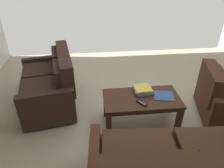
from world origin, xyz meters
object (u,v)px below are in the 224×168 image
object	(u,v)px
loveseat_near	(51,84)
tv_remote	(142,103)
coffee_table	(141,102)
book_stack	(142,90)

from	to	relation	value
loveseat_near	tv_remote	bearing A→B (deg)	148.96
coffee_table	book_stack	distance (m)	0.18
coffee_table	tv_remote	world-z (taller)	tv_remote
loveseat_near	book_stack	world-z (taller)	loveseat_near
loveseat_near	tv_remote	world-z (taller)	loveseat_near
coffee_table	tv_remote	size ratio (longest dim) A/B	6.80
book_stack	tv_remote	world-z (taller)	book_stack
loveseat_near	book_stack	bearing A→B (deg)	159.69
coffee_table	book_stack	size ratio (longest dim) A/B	3.69
book_stack	coffee_table	bearing A→B (deg)	74.65
book_stack	tv_remote	distance (m)	0.29
book_stack	tv_remote	bearing A→B (deg)	76.15
tv_remote	loveseat_near	bearing A→B (deg)	-31.04
loveseat_near	coffee_table	distance (m)	1.49
coffee_table	tv_remote	bearing A→B (deg)	77.59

